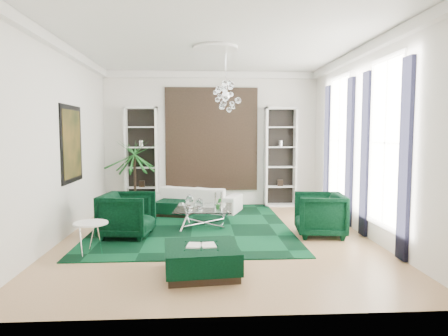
{
  "coord_description": "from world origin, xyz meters",
  "views": [
    {
      "loc": [
        -0.3,
        -7.85,
        2.07
      ],
      "look_at": [
        0.18,
        0.5,
        1.34
      ],
      "focal_mm": 32.0,
      "sensor_mm": 36.0,
      "label": 1
    }
  ],
  "objects": [
    {
      "name": "floor",
      "position": [
        0.0,
        0.0,
        -0.01
      ],
      "size": [
        6.0,
        7.0,
        0.02
      ],
      "primitive_type": "cube",
      "color": "tan",
      "rests_on": "ground"
    },
    {
      "name": "ceiling",
      "position": [
        0.0,
        0.0,
        3.81
      ],
      "size": [
        6.0,
        7.0,
        0.02
      ],
      "primitive_type": "cube",
      "color": "white",
      "rests_on": "ground"
    },
    {
      "name": "wall_back",
      "position": [
        0.0,
        3.51,
        1.9
      ],
      "size": [
        6.0,
        0.02,
        3.8
      ],
      "primitive_type": "cube",
      "color": "silver",
      "rests_on": "ground"
    },
    {
      "name": "wall_front",
      "position": [
        0.0,
        -3.51,
        1.9
      ],
      "size": [
        6.0,
        0.02,
        3.8
      ],
      "primitive_type": "cube",
      "color": "silver",
      "rests_on": "ground"
    },
    {
      "name": "wall_left",
      "position": [
        -3.01,
        0.0,
        1.9
      ],
      "size": [
        0.02,
        7.0,
        3.8
      ],
      "primitive_type": "cube",
      "color": "silver",
      "rests_on": "ground"
    },
    {
      "name": "wall_right",
      "position": [
        3.01,
        0.0,
        1.9
      ],
      "size": [
        0.02,
        7.0,
        3.8
      ],
      "primitive_type": "cube",
      "color": "silver",
      "rests_on": "ground"
    },
    {
      "name": "crown_molding",
      "position": [
        0.0,
        0.0,
        3.7
      ],
      "size": [
        6.0,
        7.0,
        0.18
      ],
      "primitive_type": null,
      "color": "white",
      "rests_on": "ceiling"
    },
    {
      "name": "ceiling_medallion",
      "position": [
        0.0,
        0.3,
        3.77
      ],
      "size": [
        0.9,
        0.9,
        0.05
      ],
      "primitive_type": "cylinder",
      "color": "white",
      "rests_on": "ceiling"
    },
    {
      "name": "tapestry",
      "position": [
        0.0,
        3.46,
        1.9
      ],
      "size": [
        2.5,
        0.06,
        2.8
      ],
      "primitive_type": "cube",
      "color": "black",
      "rests_on": "wall_back"
    },
    {
      "name": "shelving_left",
      "position": [
        -1.95,
        3.31,
        1.4
      ],
      "size": [
        0.9,
        0.38,
        2.8
      ],
      "primitive_type": null,
      "color": "white",
      "rests_on": "floor"
    },
    {
      "name": "shelving_right",
      "position": [
        1.95,
        3.31,
        1.4
      ],
      "size": [
        0.9,
        0.38,
        2.8
      ],
      "primitive_type": null,
      "color": "white",
      "rests_on": "floor"
    },
    {
      "name": "painting",
      "position": [
        -2.97,
        0.6,
        1.85
      ],
      "size": [
        0.04,
        1.3,
        1.6
      ],
      "primitive_type": "cube",
      "color": "black",
      "rests_on": "wall_left"
    },
    {
      "name": "window_near",
      "position": [
        2.99,
        -0.9,
        1.9
      ],
      "size": [
        0.03,
        1.1,
        2.9
      ],
      "primitive_type": "cube",
      "color": "white",
      "rests_on": "wall_right"
    },
    {
      "name": "curtain_near_a",
      "position": [
        2.96,
        -1.68,
        1.65
      ],
      "size": [
        0.07,
        0.3,
        3.25
      ],
      "primitive_type": "cube",
      "color": "black",
      "rests_on": "floor"
    },
    {
      "name": "curtain_near_b",
      "position": [
        2.96,
        -0.12,
        1.65
      ],
      "size": [
        0.07,
        0.3,
        3.25
      ],
      "primitive_type": "cube",
      "color": "black",
      "rests_on": "floor"
    },
    {
      "name": "window_far",
      "position": [
        2.99,
        1.5,
        1.9
      ],
      "size": [
        0.03,
        1.1,
        2.9
      ],
      "primitive_type": "cube",
      "color": "white",
      "rests_on": "wall_right"
    },
    {
      "name": "curtain_far_a",
      "position": [
        2.96,
        0.72,
        1.65
      ],
      "size": [
        0.07,
        0.3,
        3.25
      ],
      "primitive_type": "cube",
      "color": "black",
      "rests_on": "floor"
    },
    {
      "name": "curtain_far_b",
      "position": [
        2.96,
        2.28,
        1.65
      ],
      "size": [
        0.07,
        0.3,
        3.25
      ],
      "primitive_type": "cube",
      "color": "black",
      "rests_on": "floor"
    },
    {
      "name": "rug",
      "position": [
        -0.51,
        0.98,
        0.01
      ],
      "size": [
        4.2,
        5.0,
        0.02
      ],
      "primitive_type": "cube",
      "color": "black",
      "rests_on": "floor"
    },
    {
      "name": "sofa",
      "position": [
        -0.41,
        2.71,
        0.33
      ],
      "size": [
        2.46,
        1.65,
        0.67
      ],
      "primitive_type": "imported",
      "rotation": [
        0.0,
        0.0,
        2.78
      ],
      "color": "white",
      "rests_on": "floor"
    },
    {
      "name": "armchair_left",
      "position": [
        -1.78,
        0.11,
        0.45
      ],
      "size": [
        1.1,
        1.08,
        0.89
      ],
      "primitive_type": "imported",
      "rotation": [
        0.0,
        0.0,
        1.43
      ],
      "color": "black",
      "rests_on": "floor"
    },
    {
      "name": "armchair_right",
      "position": [
        2.09,
        -0.03,
        0.44
      ],
      "size": [
        1.07,
        1.04,
        0.87
      ],
      "primitive_type": "imported",
      "rotation": [
        0.0,
        0.0,
        -1.69
      ],
      "color": "black",
      "rests_on": "floor"
    },
    {
      "name": "coffee_table",
      "position": [
        -0.24,
        0.92,
        0.21
      ],
      "size": [
        1.33,
        1.33,
        0.43
      ],
      "primitive_type": null,
      "rotation": [
        0.0,
        0.0,
        -0.08
      ],
      "color": "white",
      "rests_on": "floor"
    },
    {
      "name": "ottoman_side",
      "position": [
        -0.96,
        2.18,
        0.19
      ],
      "size": [
        1.05,
        1.05,
        0.38
      ],
      "primitive_type": "cube",
      "rotation": [
        0.0,
        0.0,
        -0.28
      ],
      "color": "black",
      "rests_on": "floor"
    },
    {
      "name": "ottoman_front",
      "position": [
        -0.3,
        -2.1,
        0.21
      ],
      "size": [
        1.16,
        1.16,
        0.42
      ],
      "primitive_type": "cube",
      "rotation": [
        0.0,
        0.0,
        0.1
      ],
      "color": "black",
      "rests_on": "floor"
    },
    {
      "name": "book",
      "position": [
        -0.3,
        -2.1,
        0.44
      ],
      "size": [
        0.43,
        0.29,
        0.03
      ],
      "primitive_type": "cube",
      "color": "white",
      "rests_on": "ottoman_front"
    },
    {
      "name": "side_table",
      "position": [
        -2.18,
        -1.07,
        0.28
      ],
      "size": [
        0.74,
        0.74,
        0.55
      ],
      "primitive_type": "cylinder",
      "rotation": [
        0.0,
        0.0,
        -0.38
      ],
      "color": "white",
      "rests_on": "floor"
    },
    {
      "name": "palm",
      "position": [
        -2.09,
        2.98,
        1.22
      ],
      "size": [
        1.97,
        1.97,
        2.45
      ],
      "primitive_type": null,
      "rotation": [
        0.0,
        0.0,
        -0.36
      ],
      "color": "#19591E",
      "rests_on": "floor"
    },
    {
      "name": "chandelier",
      "position": [
        0.23,
        0.58,
        2.85
      ],
      "size": [
        0.96,
        0.96,
        0.66
      ],
      "primitive_type": null,
      "rotation": [
        0.0,
        0.0,
        -0.4
      ],
      "color": "white",
      "rests_on": "ceiling"
    },
    {
      "name": "table_plant",
      "position": [
        0.07,
        0.66,
        0.55
      ],
      "size": [
        0.16,
        0.14,
        0.25
      ],
      "primitive_type": "imported",
      "rotation": [
        0.0,
        0.0,
        0.2
      ],
      "color": "#19591E",
      "rests_on": "coffee_table"
    }
  ]
}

